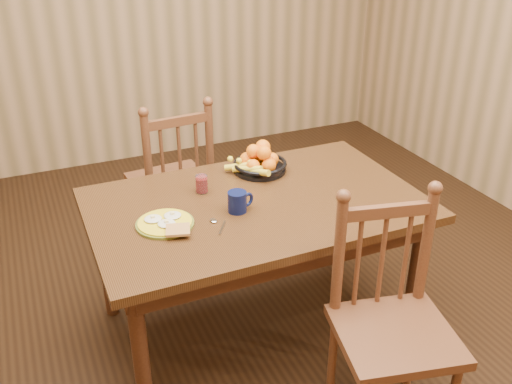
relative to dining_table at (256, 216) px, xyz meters
name	(u,v)px	position (x,y,z in m)	size (l,w,h in m)	color
room	(256,81)	(0.00, 0.00, 0.68)	(4.52, 5.02, 2.72)	black
dining_table	(256,216)	(0.00, 0.00, 0.00)	(1.60, 1.00, 0.75)	black
chair_far	(173,181)	(-0.18, 0.87, -0.16)	(0.50, 0.48, 1.03)	#452314
chair_near	(391,324)	(0.27, -0.78, -0.16)	(0.55, 0.54, 1.03)	#452314
breakfast_plate	(166,223)	(-0.47, -0.05, 0.10)	(0.26, 0.30, 0.04)	#59601E
fork	(175,226)	(-0.43, -0.07, 0.09)	(0.06, 0.18, 0.00)	silver
spoon	(216,223)	(-0.25, -0.13, 0.09)	(0.07, 0.15, 0.01)	silver
coffee_mug	(238,201)	(-0.12, -0.06, 0.14)	(0.13, 0.09, 0.10)	black
juice_glass	(202,184)	(-0.21, 0.20, 0.13)	(0.06, 0.06, 0.09)	silver
fruit_bowl	(259,162)	(0.15, 0.31, 0.14)	(0.32, 0.32, 0.17)	black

